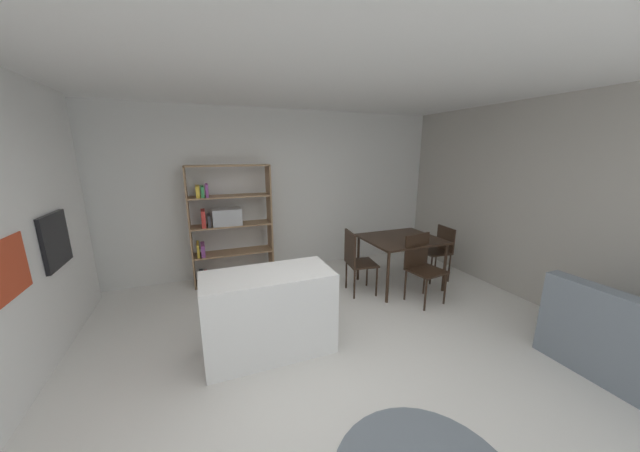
{
  "coord_description": "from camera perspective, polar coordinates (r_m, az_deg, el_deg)",
  "views": [
    {
      "loc": [
        -1.06,
        -2.51,
        2.08
      ],
      "look_at": [
        0.27,
        0.87,
        1.2
      ],
      "focal_mm": 17.17,
      "sensor_mm": 36.0,
      "label": 1
    }
  ],
  "objects": [
    {
      "name": "open_bookshelf",
      "position": [
        5.09,
        -17.23,
        0.41
      ],
      "size": [
        1.26,
        0.36,
        1.89
      ],
      "color": "#997551",
      "rests_on": "ground_plane"
    },
    {
      "name": "built_in_oven",
      "position": [
        4.26,
        -40.94,
        -2.0
      ],
      "size": [
        0.06,
        0.6,
        0.57
      ],
      "color": "black",
      "rests_on": "ground_plane"
    },
    {
      "name": "ground_plane",
      "position": [
        3.43,
        1.17,
        -23.76
      ],
      "size": [
        8.97,
        8.97,
        0.0
      ],
      "primitive_type": "plane",
      "color": "silver"
    },
    {
      "name": "dining_table",
      "position": [
        4.93,
        14.85,
        -2.98
      ],
      "size": [
        1.13,
        0.98,
        0.79
      ],
      "color": "black",
      "rests_on": "ground_plane"
    },
    {
      "name": "dining_chair_window_side",
      "position": [
        5.45,
        21.39,
        -3.75
      ],
      "size": [
        0.44,
        0.45,
        0.89
      ],
      "rotation": [
        0.0,
        0.0,
        -1.67
      ],
      "color": "black",
      "rests_on": "ground_plane"
    },
    {
      "name": "dining_chair_island_side",
      "position": [
        4.58,
        6.64,
        -5.8
      ],
      "size": [
        0.46,
        0.48,
        0.96
      ],
      "rotation": [
        0.0,
        0.0,
        1.44
      ],
      "color": "black",
      "rests_on": "ground_plane"
    },
    {
      "name": "ceiling_slab",
      "position": [
        2.82,
        1.48,
        28.73
      ],
      "size": [
        6.53,
        5.55,
        0.06
      ],
      "color": "white",
      "rests_on": "ground_plane"
    },
    {
      "name": "back_partition",
      "position": [
        5.4,
        -10.07,
        6.09
      ],
      "size": [
        6.53,
        0.06,
        2.79
      ],
      "primitive_type": "cube",
      "color": "silver",
      "rests_on": "ground_plane"
    },
    {
      "name": "right_partition_gray",
      "position": [
        5.02,
        37.81,
        2.87
      ],
      "size": [
        0.06,
        5.55,
        2.79
      ],
      "primitive_type": "cube",
      "color": "#B2ADA3",
      "rests_on": "ground_plane"
    },
    {
      "name": "dining_chair_near",
      "position": [
        4.59,
        18.35,
        -6.38
      ],
      "size": [
        0.51,
        0.49,
        0.96
      ],
      "rotation": [
        0.0,
        0.0,
        0.15
      ],
      "color": "black",
      "rests_on": "ground_plane"
    },
    {
      "name": "kitchen_island",
      "position": [
        3.38,
        -9.48,
        -15.64
      ],
      "size": [
        1.32,
        0.62,
        0.89
      ],
      "primitive_type": "cube",
      "color": "white",
      "rests_on": "ground_plane"
    }
  ]
}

